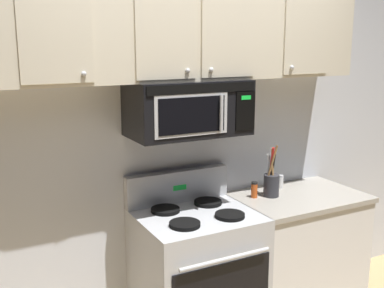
% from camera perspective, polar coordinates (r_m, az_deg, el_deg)
% --- Properties ---
extents(back_wall, '(5.20, 0.10, 2.70)m').
position_cam_1_polar(back_wall, '(3.26, -2.46, 0.99)').
color(back_wall, silver).
rests_on(back_wall, ground_plane).
extents(stove_range, '(0.76, 0.69, 1.12)m').
position_cam_1_polar(stove_range, '(3.24, 0.56, -15.64)').
color(stove_range, '#B7BABF').
rests_on(stove_range, ground_plane).
extents(over_range_microwave, '(0.76, 0.43, 0.35)m').
position_cam_1_polar(over_range_microwave, '(3.00, -0.46, 4.39)').
color(over_range_microwave, black).
extents(upper_cabinets, '(2.50, 0.36, 0.55)m').
position_cam_1_polar(upper_cabinets, '(3.00, -0.75, 13.00)').
color(upper_cabinets, beige).
extents(counter_segment, '(0.93, 0.65, 0.90)m').
position_cam_1_polar(counter_segment, '(3.69, 12.37, -12.64)').
color(counter_segment, silver).
rests_on(counter_segment, ground_plane).
extents(utensil_crock_charcoal, '(0.11, 0.11, 0.38)m').
position_cam_1_polar(utensil_crock_charcoal, '(3.43, 9.57, -4.59)').
color(utensil_crock_charcoal, '#2D2D33').
rests_on(utensil_crock_charcoal, counter_segment).
extents(salt_shaker, '(0.04, 0.04, 0.10)m').
position_cam_1_polar(salt_shaker, '(3.64, 10.64, -4.52)').
color(salt_shaker, white).
rests_on(salt_shaker, counter_segment).
extents(spice_jar, '(0.05, 0.05, 0.12)m').
position_cam_1_polar(spice_jar, '(3.39, 7.54, -5.51)').
color(spice_jar, '#C64C19').
rests_on(spice_jar, counter_segment).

